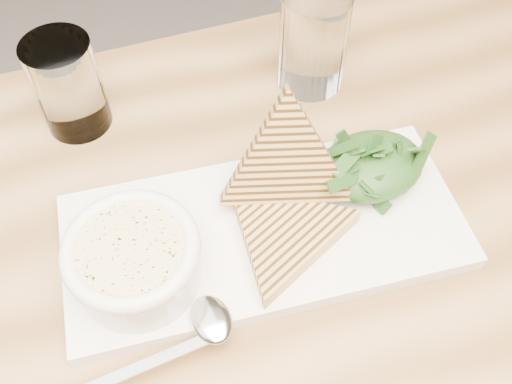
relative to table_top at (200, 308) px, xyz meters
name	(u,v)px	position (x,y,z in m)	size (l,w,h in m)	color
table_top	(200,308)	(0.00, 0.00, 0.00)	(1.13, 0.75, 0.04)	#A57A4B
table_leg_br	(397,152)	(0.51, 0.33, -0.37)	(0.06, 0.06, 0.70)	#A57A4B
platter	(264,231)	(0.08, 0.04, 0.03)	(0.39, 0.18, 0.02)	white
soup_bowl	(136,265)	(-0.04, 0.03, 0.06)	(0.11, 0.11, 0.04)	white
soup	(131,249)	(-0.04, 0.03, 0.09)	(0.10, 0.10, 0.01)	beige
bowl_rim	(130,248)	(-0.04, 0.03, 0.09)	(0.12, 0.12, 0.01)	white
sandwich_flat	(284,234)	(0.10, 0.02, 0.05)	(0.15, 0.15, 0.02)	tan
sandwich_lean	(287,163)	(0.12, 0.07, 0.09)	(0.15, 0.15, 0.08)	tan
salad_base	(372,166)	(0.21, 0.05, 0.06)	(0.11, 0.09, 0.04)	black
arugula_pile	(373,162)	(0.21, 0.05, 0.06)	(0.11, 0.10, 0.05)	#306323
spoon_bowl	(211,319)	(0.00, -0.03, 0.04)	(0.04, 0.05, 0.01)	silver
spoon_handle	(141,367)	(-0.07, -0.05, 0.04)	(0.12, 0.01, 0.00)	silver
glass_near	(68,86)	(-0.05, 0.27, 0.08)	(0.07, 0.07, 0.11)	white
glass_far	(313,41)	(0.23, 0.22, 0.08)	(0.08, 0.08, 0.12)	white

